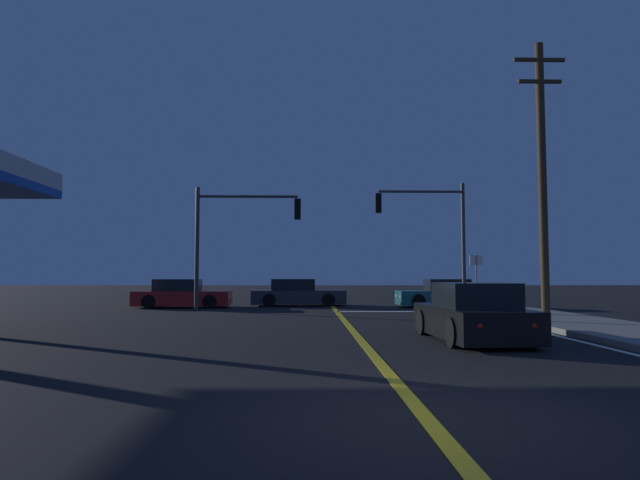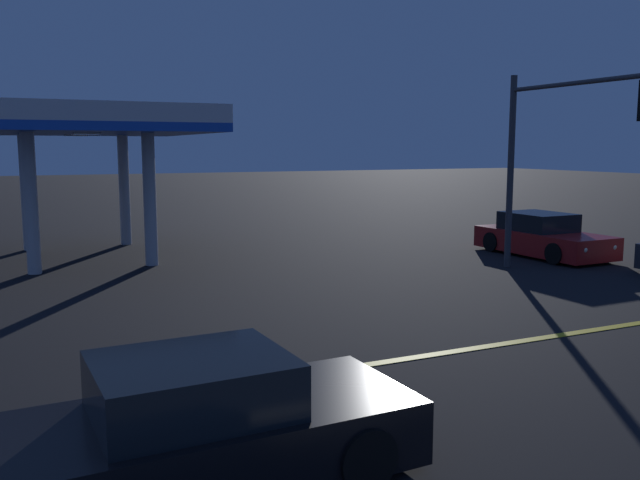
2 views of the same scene
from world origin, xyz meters
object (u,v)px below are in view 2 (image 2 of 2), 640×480
car_distant_tail_red (542,237)px  gas_station_canopy (80,125)px  car_far_approaching_black (211,428)px  traffic_signal_far_left (557,138)px

car_distant_tail_red → gas_station_canopy: 14.73m
car_far_approaching_black → gas_station_canopy: size_ratio=0.49×
car_distant_tail_red → gas_station_canopy: (-5.70, -13.12, 3.50)m
gas_station_canopy → car_far_approaching_black: bearing=-1.2°
traffic_signal_far_left → gas_station_canopy: (-8.58, -10.77, 0.45)m
car_distant_tail_red → car_far_approaching_black: 16.63m
gas_station_canopy → traffic_signal_far_left: bearing=51.5°
car_far_approaching_black → gas_station_canopy: (-15.48, 0.33, 3.50)m
traffic_signal_far_left → gas_station_canopy: bearing=-128.5°
traffic_signal_far_left → gas_station_canopy: traffic_signal_far_left is taller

